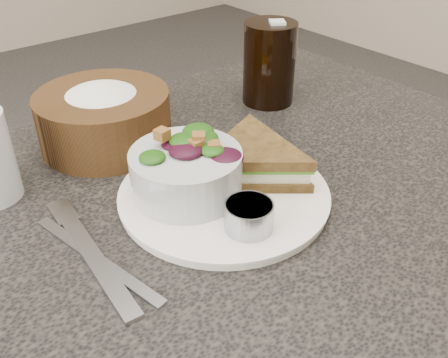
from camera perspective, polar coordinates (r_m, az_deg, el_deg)
name	(u,v)px	position (r m, az deg, el deg)	size (l,w,h in m)	color
dinner_plate	(224,195)	(0.63, 0.00, -1.83)	(0.26, 0.26, 0.01)	silver
sandwich	(252,160)	(0.65, 3.24, 2.17)	(0.18, 0.18, 0.05)	brown
salad_bowl	(186,165)	(0.61, -4.37, 1.57)	(0.14, 0.14, 0.08)	#ACB1AF
dressing_ramekin	(249,216)	(0.56, 2.85, -4.29)	(0.06, 0.06, 0.03)	#94989F
orange_wedge	(193,153)	(0.69, -3.62, 3.00)	(0.06, 0.06, 0.03)	#E75C06
fork	(95,260)	(0.56, -14.56, -8.90)	(0.02, 0.20, 0.01)	#A0A2A5
knife	(97,259)	(0.56, -14.35, -8.84)	(0.01, 0.21, 0.00)	#A0A3A8
bread_basket	(103,110)	(0.75, -13.64, 7.68)	(0.19, 0.19, 0.11)	#493317
cola_glass	(269,60)	(0.87, 5.21, 13.40)	(0.09, 0.09, 0.15)	black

